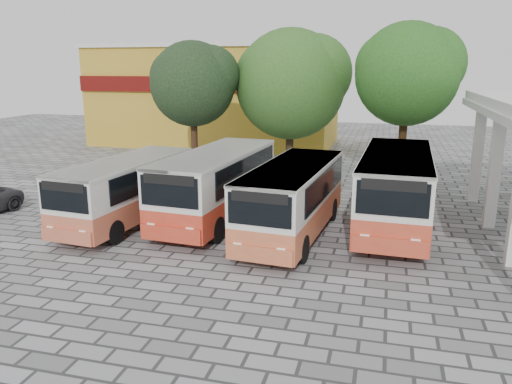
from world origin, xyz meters
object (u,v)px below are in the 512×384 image
(bus_far_left, at_px, (127,187))
(bus_centre_left, at_px, (217,181))
(bus_far_right, at_px, (395,186))
(bus_centre_right, at_px, (293,196))

(bus_far_left, relative_size, bus_centre_left, 0.91)
(bus_far_left, xyz_separation_m, bus_centre_left, (3.57, 1.37, 0.16))
(bus_centre_left, height_order, bus_far_right, bus_far_right)
(bus_centre_left, xyz_separation_m, bus_centre_right, (3.57, -1.25, -0.09))
(bus_far_left, distance_m, bus_far_right, 11.23)
(bus_centre_left, relative_size, bus_centre_right, 1.05)
(bus_far_left, height_order, bus_centre_left, bus_centre_left)
(bus_centre_right, height_order, bus_far_right, bus_far_right)
(bus_far_left, xyz_separation_m, bus_far_right, (11.01, 2.18, 0.24))
(bus_centre_left, relative_size, bus_far_right, 0.97)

